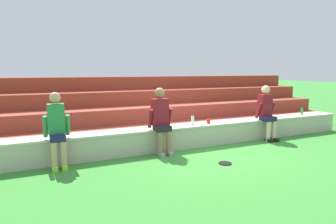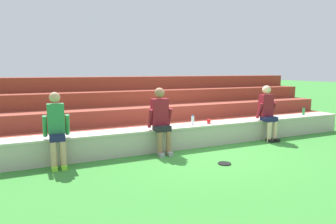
# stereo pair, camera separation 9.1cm
# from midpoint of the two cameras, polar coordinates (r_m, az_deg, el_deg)

# --- Properties ---
(ground_plane) EXTENTS (80.00, 80.00, 0.00)m
(ground_plane) POSITION_cam_midpoint_polar(r_m,az_deg,el_deg) (6.99, 6.96, -6.98)
(ground_plane) COLOR #388433
(stone_seating_wall) EXTENTS (9.37, 0.54, 0.52)m
(stone_seating_wall) POSITION_cam_midpoint_polar(r_m,az_deg,el_deg) (7.13, 5.95, -4.35)
(stone_seating_wall) COLOR #B7AF9E
(stone_seating_wall) RESTS_ON ground
(brick_bleachers) EXTENTS (10.91, 2.98, 1.62)m
(brick_bleachers) POSITION_cam_midpoint_polar(r_m,az_deg,el_deg) (9.17, -1.50, 0.59)
(brick_bleachers) COLOR brown
(brick_bleachers) RESTS_ON ground
(person_far_left) EXTENTS (0.48, 0.50, 1.42)m
(person_far_left) POSITION_cam_midpoint_polar(r_m,az_deg,el_deg) (5.83, -20.68, -2.93)
(person_far_left) COLOR tan
(person_far_left) RESTS_ON ground
(person_left_of_center) EXTENTS (0.54, 0.52, 1.45)m
(person_left_of_center) POSITION_cam_midpoint_polar(r_m,az_deg,el_deg) (6.33, -1.02, -1.26)
(person_left_of_center) COLOR #996B4C
(person_left_of_center) RESTS_ON ground
(person_center) EXTENTS (0.53, 0.53, 1.43)m
(person_center) POSITION_cam_midpoint_polar(r_m,az_deg,el_deg) (8.00, 19.34, 0.19)
(person_center) COLOR beige
(person_center) RESTS_ON ground
(water_bottle_near_left) EXTENTS (0.07, 0.07, 0.23)m
(water_bottle_near_left) POSITION_cam_midpoint_polar(r_m,az_deg,el_deg) (6.95, 5.26, -1.67)
(water_bottle_near_left) COLOR silver
(water_bottle_near_left) RESTS_ON stone_seating_wall
(water_bottle_near_right) EXTENTS (0.07, 0.07, 0.24)m
(water_bottle_near_right) POSITION_cam_midpoint_polar(r_m,az_deg,el_deg) (9.40, 25.40, 0.14)
(water_bottle_near_right) COLOR green
(water_bottle_near_right) RESTS_ON stone_seating_wall
(plastic_cup_middle) EXTENTS (0.09, 0.09, 0.11)m
(plastic_cup_middle) POSITION_cam_midpoint_polar(r_m,az_deg,el_deg) (7.19, 8.40, -1.84)
(plastic_cup_middle) COLOR red
(plastic_cup_middle) RESTS_ON stone_seating_wall
(frisbee) EXTENTS (0.26, 0.26, 0.02)m
(frisbee) POSITION_cam_midpoint_polar(r_m,az_deg,el_deg) (5.88, 11.49, -9.91)
(frisbee) COLOR black
(frisbee) RESTS_ON ground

